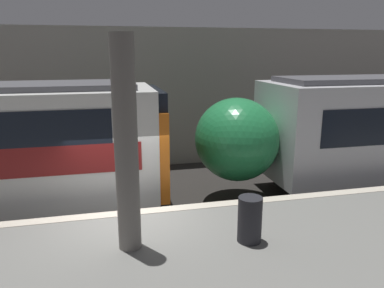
% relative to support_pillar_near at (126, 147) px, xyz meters
% --- Properties ---
extents(ground_plane, '(120.00, 120.00, 0.00)m').
position_rel_support_pillar_near_xyz_m(ground_plane, '(-0.01, 1.60, -2.90)').
color(ground_plane, '#282623').
extents(platform, '(40.00, 3.91, 1.07)m').
position_rel_support_pillar_near_xyz_m(platform, '(-0.01, -0.36, -2.37)').
color(platform, slate).
rests_on(platform, ground).
extents(station_rear_barrier, '(50.00, 0.15, 5.33)m').
position_rel_support_pillar_near_xyz_m(station_rear_barrier, '(-0.01, 8.23, -0.24)').
color(station_rear_barrier, '#9E998E').
rests_on(station_rear_barrier, ground).
extents(support_pillar_near, '(0.40, 0.40, 3.68)m').
position_rel_support_pillar_near_xyz_m(support_pillar_near, '(0.00, 0.00, 0.00)').
color(support_pillar_near, slate).
rests_on(support_pillar_near, platform).
extents(trash_bin, '(0.44, 0.44, 0.85)m').
position_rel_support_pillar_near_xyz_m(trash_bin, '(2.14, -0.29, -1.42)').
color(trash_bin, '#232328').
rests_on(trash_bin, platform).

